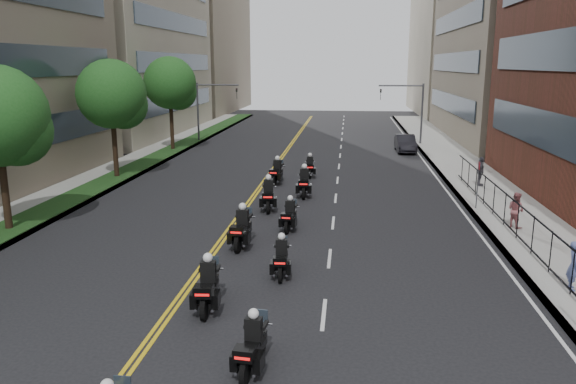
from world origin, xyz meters
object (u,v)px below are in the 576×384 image
(motorcycle_5, at_px, (290,216))
(motorcycle_8, at_px, (277,173))
(motorcycle_7, at_px, (304,184))
(pedestrian_b, at_px, (516,210))
(pedestrian_c, at_px, (481,172))
(motorcycle_3, at_px, (281,259))
(motorcycle_1, at_px, (252,347))
(motorcycle_2, at_px, (208,288))
(parked_sedan, at_px, (405,143))
(motorcycle_6, at_px, (268,196))
(motorcycle_9, at_px, (310,168))
(pedestrian_a, at_px, (574,265))
(motorcycle_4, at_px, (242,230))

(motorcycle_5, bearing_deg, motorcycle_8, 105.39)
(motorcycle_7, xyz_separation_m, pedestrian_b, (9.98, -5.61, 0.22))
(pedestrian_b, distance_m, pedestrian_c, 8.89)
(motorcycle_3, distance_m, pedestrian_c, 18.61)
(motorcycle_1, distance_m, motorcycle_3, 6.33)
(motorcycle_2, height_order, parked_sedan, motorcycle_2)
(motorcycle_1, height_order, motorcycle_6, motorcycle_6)
(motorcycle_9, height_order, pedestrian_b, pedestrian_b)
(motorcycle_5, distance_m, pedestrian_c, 14.44)
(motorcycle_5, bearing_deg, motorcycle_1, -83.54)
(motorcycle_6, bearing_deg, pedestrian_b, -18.05)
(parked_sedan, bearing_deg, motorcycle_2, -106.35)
(motorcycle_7, bearing_deg, pedestrian_b, -31.35)
(motorcycle_1, relative_size, pedestrian_b, 1.32)
(motorcycle_8, xyz_separation_m, pedestrian_c, (12.36, 0.06, 0.33))
(pedestrian_c, bearing_deg, motorcycle_5, 138.75)
(motorcycle_8, xyz_separation_m, pedestrian_a, (11.76, -16.02, 0.27))
(pedestrian_a, bearing_deg, motorcycle_7, 48.32)
(motorcycle_5, xyz_separation_m, motorcycle_7, (0.14, 6.59, 0.11))
(motorcycle_6, bearing_deg, motorcycle_2, -97.11)
(motorcycle_4, xyz_separation_m, parked_sedan, (9.11, 26.60, 0.00))
(motorcycle_2, height_order, motorcycle_9, motorcycle_2)
(motorcycle_1, relative_size, parked_sedan, 0.48)
(motorcycle_1, bearing_deg, motorcycle_7, 96.70)
(motorcycle_4, bearing_deg, motorcycle_6, 90.49)
(motorcycle_1, xyz_separation_m, pedestrian_a, (9.60, 5.78, 0.35))
(motorcycle_4, height_order, motorcycle_6, motorcycle_6)
(motorcycle_3, height_order, motorcycle_8, motorcycle_8)
(motorcycle_5, relative_size, pedestrian_c, 1.22)
(motorcycle_3, xyz_separation_m, pedestrian_c, (10.24, 15.53, 0.41))
(pedestrian_a, relative_size, pedestrian_c, 0.93)
(motorcycle_1, relative_size, motorcycle_4, 0.86)
(motorcycle_3, height_order, pedestrian_b, pedestrian_b)
(motorcycle_1, relative_size, motorcycle_2, 0.89)
(motorcycle_9, bearing_deg, motorcycle_5, -94.83)
(motorcycle_2, relative_size, parked_sedan, 0.55)
(motorcycle_2, relative_size, motorcycle_4, 0.97)
(motorcycle_9, bearing_deg, pedestrian_c, -17.35)
(motorcycle_7, distance_m, pedestrian_a, 16.13)
(motorcycle_1, bearing_deg, motorcycle_8, 101.75)
(motorcycle_7, distance_m, pedestrian_b, 11.45)
(motorcycle_7, bearing_deg, motorcycle_3, -91.28)
(motorcycle_6, bearing_deg, motorcycle_8, 86.97)
(motorcycle_3, distance_m, motorcycle_9, 17.92)
(motorcycle_5, bearing_deg, motorcycle_7, 93.65)
(motorcycle_3, bearing_deg, motorcycle_7, 87.51)
(motorcycle_8, height_order, pedestrian_b, same)
(motorcycle_2, bearing_deg, motorcycle_7, 79.15)
(motorcycle_8, bearing_deg, motorcycle_3, -76.07)
(motorcycle_2, xyz_separation_m, pedestrian_c, (12.14, 18.54, 0.33))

